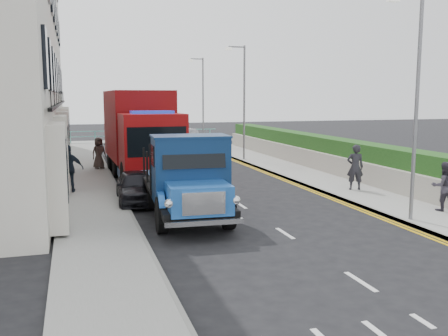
# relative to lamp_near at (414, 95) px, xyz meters

# --- Properties ---
(ground) EXTENTS (120.00, 120.00, 0.00)m
(ground) POSITION_rel_lamp_near_xyz_m (-4.18, 2.00, -4.00)
(ground) COLOR black
(ground) RESTS_ON ground
(pavement_west) EXTENTS (2.40, 38.00, 0.12)m
(pavement_west) POSITION_rel_lamp_near_xyz_m (-9.38, 11.00, -3.94)
(pavement_west) COLOR gray
(pavement_west) RESTS_ON ground
(pavement_east) EXTENTS (2.60, 38.00, 0.12)m
(pavement_east) POSITION_rel_lamp_near_xyz_m (1.12, 11.00, -3.94)
(pavement_east) COLOR gray
(pavement_east) RESTS_ON ground
(promenade) EXTENTS (30.00, 2.50, 0.12)m
(promenade) POSITION_rel_lamp_near_xyz_m (-4.18, 31.00, -3.94)
(promenade) COLOR gray
(promenade) RESTS_ON ground
(sea_plane) EXTENTS (120.00, 120.00, 0.00)m
(sea_plane) POSITION_rel_lamp_near_xyz_m (-4.18, 62.00, -4.00)
(sea_plane) COLOR slate
(sea_plane) RESTS_ON ground
(garden_east) EXTENTS (1.45, 28.00, 1.75)m
(garden_east) POSITION_rel_lamp_near_xyz_m (3.03, 11.00, -3.10)
(garden_east) COLOR #B2AD9E
(garden_east) RESTS_ON ground
(seafront_railing) EXTENTS (13.00, 0.08, 1.11)m
(seafront_railing) POSITION_rel_lamp_near_xyz_m (-4.18, 30.20, -3.42)
(seafront_railing) COLOR #59B2A5
(seafront_railing) RESTS_ON ground
(lamp_near) EXTENTS (1.23, 0.18, 7.00)m
(lamp_near) POSITION_rel_lamp_near_xyz_m (0.00, 0.00, 0.00)
(lamp_near) COLOR slate
(lamp_near) RESTS_ON ground
(lamp_mid) EXTENTS (1.23, 0.18, 7.00)m
(lamp_mid) POSITION_rel_lamp_near_xyz_m (0.00, 16.00, 0.00)
(lamp_mid) COLOR slate
(lamp_mid) RESTS_ON ground
(lamp_far) EXTENTS (1.23, 0.18, 7.00)m
(lamp_far) POSITION_rel_lamp_near_xyz_m (0.00, 26.00, 0.00)
(lamp_far) COLOR slate
(lamp_far) RESTS_ON ground
(bedford_lorry) EXTENTS (2.61, 5.92, 2.74)m
(bedford_lorry) POSITION_rel_lamp_near_xyz_m (-6.56, 1.97, -2.74)
(bedford_lorry) COLOR black
(bedford_lorry) RESTS_ON ground
(red_lorry) EXTENTS (2.95, 8.17, 4.24)m
(red_lorry) POSITION_rel_lamp_near_xyz_m (-6.79, 11.58, -1.74)
(red_lorry) COLOR black
(red_lorry) RESTS_ON ground
(parked_car_front) EXTENTS (1.60, 3.64, 1.22)m
(parked_car_front) POSITION_rel_lamp_near_xyz_m (-7.78, 5.55, -3.39)
(parked_car_front) COLOR black
(parked_car_front) RESTS_ON ground
(parked_car_mid) EXTENTS (1.73, 4.65, 1.52)m
(parked_car_mid) POSITION_rel_lamp_near_xyz_m (-7.17, 9.00, -3.24)
(parked_car_mid) COLOR #537CB3
(parked_car_mid) RESTS_ON ground
(parked_car_rear) EXTENTS (2.25, 5.34, 1.54)m
(parked_car_rear) POSITION_rel_lamp_near_xyz_m (-6.78, 17.21, -3.23)
(parked_car_rear) COLOR #A7A6AA
(parked_car_rear) RESTS_ON ground
(seafront_car_left) EXTENTS (3.72, 5.92, 1.53)m
(seafront_car_left) POSITION_rel_lamp_near_xyz_m (-4.68, 29.00, -3.23)
(seafront_car_left) COLOR black
(seafront_car_left) RESTS_ON ground
(seafront_car_right) EXTENTS (1.78, 4.27, 1.45)m
(seafront_car_right) POSITION_rel_lamp_near_xyz_m (-0.68, 27.31, -3.27)
(seafront_car_right) COLOR #A09FA4
(seafront_car_right) RESTS_ON ground
(pedestrian_east_near) EXTENTS (0.80, 0.67, 1.89)m
(pedestrian_east_near) POSITION_rel_lamp_near_xyz_m (1.14, 4.96, -2.93)
(pedestrian_east_near) COLOR #222227
(pedestrian_east_near) RESTS_ON pavement_east
(pedestrian_east_far) EXTENTS (0.96, 0.84, 1.67)m
(pedestrian_east_far) POSITION_rel_lamp_near_xyz_m (1.92, 0.70, -3.04)
(pedestrian_east_far) COLOR #332F3A
(pedestrian_east_far) RESTS_ON pavement_east
(pedestrian_west_near) EXTENTS (1.16, 0.56, 1.92)m
(pedestrian_west_near) POSITION_rel_lamp_near_xyz_m (-10.18, 7.82, -2.92)
(pedestrian_west_near) COLOR black
(pedestrian_west_near) RESTS_ON pavement_west
(pedestrian_west_far) EXTENTS (0.96, 0.82, 1.67)m
(pedestrian_west_far) POSITION_rel_lamp_near_xyz_m (-8.67, 14.40, -3.04)
(pedestrian_west_far) COLOR #3E322C
(pedestrian_west_far) RESTS_ON pavement_west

